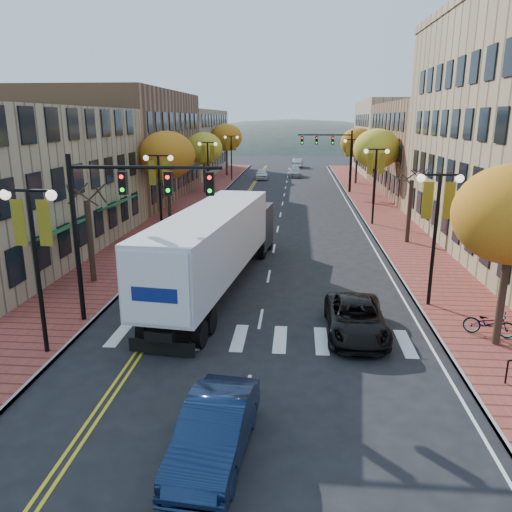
% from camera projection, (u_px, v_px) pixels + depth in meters
% --- Properties ---
extents(ground, '(200.00, 200.00, 0.00)m').
position_uv_depth(ground, '(252.00, 363.00, 17.57)').
color(ground, black).
rests_on(ground, ground).
extents(sidewalk_left, '(4.00, 85.00, 0.15)m').
position_uv_depth(sidewalk_left, '(191.00, 204.00, 49.48)').
color(sidewalk_left, brown).
rests_on(sidewalk_left, ground).
extents(sidewalk_right, '(4.00, 85.00, 0.15)m').
position_uv_depth(sidewalk_right, '(375.00, 207.00, 48.05)').
color(sidewalk_right, brown).
rests_on(sidewalk_right, ground).
extents(building_left_mid, '(12.00, 24.00, 11.00)m').
position_uv_depth(building_left_mid, '(121.00, 146.00, 52.02)').
color(building_left_mid, brown).
rests_on(building_left_mid, ground).
extents(building_left_far, '(12.00, 26.00, 9.50)m').
position_uv_depth(building_left_far, '(177.00, 142.00, 76.23)').
color(building_left_far, '#9E8966').
rests_on(building_left_far, ground).
extents(building_right_mid, '(15.00, 24.00, 10.00)m').
position_uv_depth(building_right_mid, '(453.00, 149.00, 55.10)').
color(building_right_mid, brown).
rests_on(building_right_mid, ground).
extents(building_right_far, '(15.00, 20.00, 11.00)m').
position_uv_depth(building_right_far, '(410.00, 137.00, 76.10)').
color(building_right_far, '#9E8966').
rests_on(building_right_far, ground).
extents(tree_left_a, '(0.28, 0.28, 4.20)m').
position_uv_depth(tree_left_a, '(90.00, 242.00, 25.37)').
color(tree_left_a, '#382619').
rests_on(tree_left_a, sidewalk_left).
extents(tree_left_b, '(4.48, 4.48, 7.21)m').
position_uv_depth(tree_left_b, '(167.00, 155.00, 39.88)').
color(tree_left_b, '#382619').
rests_on(tree_left_b, sidewalk_left).
extents(tree_left_c, '(4.16, 4.16, 6.69)m').
position_uv_depth(tree_left_c, '(204.00, 149.00, 55.35)').
color(tree_left_c, '#382619').
rests_on(tree_left_c, sidewalk_left).
extents(tree_left_d, '(4.61, 4.61, 7.42)m').
position_uv_depth(tree_left_d, '(226.00, 137.00, 72.49)').
color(tree_left_d, '#382619').
rests_on(tree_left_d, sidewalk_left).
extents(tree_right_b, '(0.28, 0.28, 4.20)m').
position_uv_depth(tree_right_b, '(409.00, 212.00, 33.54)').
color(tree_right_b, '#382619').
rests_on(tree_right_b, sidewalk_right).
extents(tree_right_c, '(4.48, 4.48, 7.21)m').
position_uv_depth(tree_right_c, '(377.00, 149.00, 48.06)').
color(tree_right_c, '#382619').
rests_on(tree_right_c, sidewalk_right).
extents(tree_right_d, '(4.35, 4.35, 7.00)m').
position_uv_depth(tree_right_d, '(358.00, 143.00, 63.46)').
color(tree_right_d, '#382619').
rests_on(tree_right_d, sidewalk_right).
extents(lamp_left_a, '(1.96, 0.36, 6.05)m').
position_uv_depth(lamp_left_a, '(34.00, 240.00, 17.02)').
color(lamp_left_a, black).
rests_on(lamp_left_a, ground).
extents(lamp_left_b, '(1.96, 0.36, 6.05)m').
position_uv_depth(lamp_left_b, '(159.00, 182.00, 32.38)').
color(lamp_left_b, black).
rests_on(lamp_left_b, ground).
extents(lamp_left_c, '(1.96, 0.36, 6.05)m').
position_uv_depth(lamp_left_c, '(208.00, 160.00, 49.67)').
color(lamp_left_c, black).
rests_on(lamp_left_c, ground).
extents(lamp_left_d, '(1.96, 0.36, 6.05)m').
position_uv_depth(lamp_left_d, '(231.00, 149.00, 66.96)').
color(lamp_left_d, black).
rests_on(lamp_left_d, ground).
extents(lamp_right_a, '(1.96, 0.36, 6.05)m').
position_uv_depth(lamp_right_a, '(437.00, 214.00, 21.59)').
color(lamp_right_a, black).
rests_on(lamp_right_a, ground).
extents(lamp_right_b, '(1.96, 0.36, 6.05)m').
position_uv_depth(lamp_right_b, '(375.00, 172.00, 38.88)').
color(lamp_right_b, black).
rests_on(lamp_right_b, ground).
extents(lamp_right_c, '(1.96, 0.36, 6.05)m').
position_uv_depth(lamp_right_c, '(352.00, 155.00, 56.17)').
color(lamp_right_c, black).
rests_on(lamp_right_c, ground).
extents(traffic_mast_near, '(6.10, 0.35, 7.00)m').
position_uv_depth(traffic_mast_near, '(120.00, 208.00, 19.57)').
color(traffic_mast_near, black).
rests_on(traffic_mast_near, ground).
extents(traffic_mast_far, '(6.10, 0.34, 7.00)m').
position_uv_depth(traffic_mast_far, '(334.00, 149.00, 56.16)').
color(traffic_mast_far, black).
rests_on(traffic_mast_far, ground).
extents(semi_truck, '(4.60, 16.89, 4.17)m').
position_uv_depth(semi_truck, '(219.00, 241.00, 24.74)').
color(semi_truck, black).
rests_on(semi_truck, ground).
extents(navy_sedan, '(1.96, 4.65, 1.49)m').
position_uv_depth(navy_sedan, '(215.00, 431.00, 12.52)').
color(navy_sedan, '#0D1A36').
rests_on(navy_sedan, ground).
extents(black_suv, '(2.33, 4.99, 1.38)m').
position_uv_depth(black_suv, '(356.00, 318.00, 19.67)').
color(black_suv, black).
rests_on(black_suv, ground).
extents(car_far_white, '(1.92, 4.38, 1.47)m').
position_uv_depth(car_far_white, '(262.00, 174.00, 69.99)').
color(car_far_white, silver).
rests_on(car_far_white, ground).
extents(car_far_silver, '(2.14, 4.89, 1.40)m').
position_uv_depth(car_far_silver, '(295.00, 172.00, 73.11)').
color(car_far_silver, '#97969D').
rests_on(car_far_silver, ground).
extents(car_far_oncoming, '(2.02, 4.80, 1.54)m').
position_uv_depth(car_far_oncoming, '(298.00, 163.00, 86.72)').
color(car_far_oncoming, '#BAB9C2').
rests_on(car_far_oncoming, ground).
extents(bicycle, '(2.01, 1.25, 1.00)m').
position_uv_depth(bicycle, '(490.00, 323.00, 19.33)').
color(bicycle, gray).
rests_on(bicycle, sidewalk_right).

